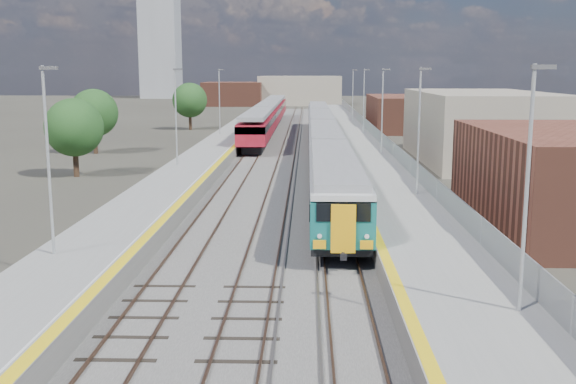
{
  "coord_description": "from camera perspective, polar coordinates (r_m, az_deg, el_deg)",
  "views": [
    {
      "loc": [
        0.04,
        -18.02,
        8.32
      ],
      "look_at": [
        -0.96,
        15.83,
        2.2
      ],
      "focal_mm": 42.0,
      "sensor_mm": 36.0,
      "label": 1
    }
  ],
  "objects": [
    {
      "name": "tree_d",
      "position": [
        83.12,
        15.11,
        6.71
      ],
      "size": [
        4.34,
        4.34,
        5.89
      ],
      "color": "#382619",
      "rests_on": "ground"
    },
    {
      "name": "tree_a",
      "position": [
        55.72,
        -17.66,
        5.22
      ],
      "size": [
        4.58,
        4.58,
        6.21
      ],
      "color": "#382619",
      "rests_on": "ground"
    },
    {
      "name": "red_train",
      "position": [
        94.63,
        -1.67,
        6.54
      ],
      "size": [
        2.98,
        60.42,
        3.76
      ],
      "color": "black",
      "rests_on": "ground"
    },
    {
      "name": "buildings",
      "position": [
        157.69,
        -5.01,
        11.07
      ],
      "size": [
        72.0,
        185.5,
        40.0
      ],
      "color": "brown",
      "rests_on": "ground"
    },
    {
      "name": "tree_b",
      "position": [
        70.99,
        -16.11,
        6.44
      ],
      "size": [
        4.82,
        4.82,
        6.53
      ],
      "color": "#382619",
      "rests_on": "ground"
    },
    {
      "name": "green_train",
      "position": [
        65.76,
        2.97,
        4.85
      ],
      "size": [
        2.78,
        77.33,
        3.06
      ],
      "color": "black",
      "rests_on": "ground"
    },
    {
      "name": "platform_right",
      "position": [
        71.14,
        5.93,
        3.9
      ],
      "size": [
        4.7,
        155.0,
        8.52
      ],
      "color": "slate",
      "rests_on": "ground"
    },
    {
      "name": "tree_c",
      "position": [
        97.26,
        -8.32,
        7.7
      ],
      "size": [
        4.91,
        4.91,
        6.65
      ],
      "color": "#382619",
      "rests_on": "ground"
    },
    {
      "name": "ballast_bed",
      "position": [
        71.04,
        -0.16,
        3.54
      ],
      "size": [
        10.5,
        155.0,
        0.06
      ],
      "primitive_type": "cube",
      "color": "#565451",
      "rests_on": "ground"
    },
    {
      "name": "platform_left",
      "position": [
        71.52,
        -5.63,
        3.93
      ],
      "size": [
        4.3,
        155.0,
        8.52
      ],
      "color": "slate",
      "rests_on": "ground"
    },
    {
      "name": "tracks",
      "position": [
        72.68,
        0.35,
        3.75
      ],
      "size": [
        8.96,
        160.0,
        0.17
      ],
      "color": "#4C3323",
      "rests_on": "ground"
    },
    {
      "name": "ground",
      "position": [
        68.53,
        1.66,
        3.26
      ],
      "size": [
        320.0,
        320.0,
        0.0
      ],
      "primitive_type": "plane",
      "color": "#47443A",
      "rests_on": "ground"
    }
  ]
}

